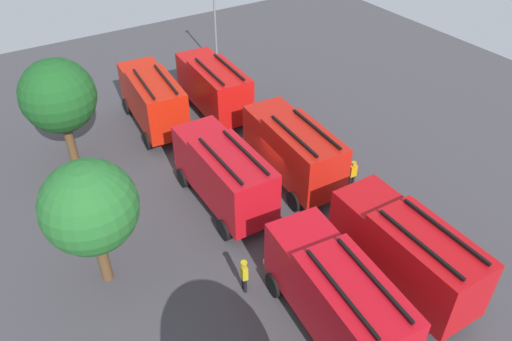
{
  "coord_description": "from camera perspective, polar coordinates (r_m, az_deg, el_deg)",
  "views": [
    {
      "loc": [
        -18.18,
        11.42,
        17.37
      ],
      "look_at": [
        0.0,
        0.0,
        1.4
      ],
      "focal_mm": 34.75,
      "sensor_mm": 36.0,
      "label": 1
    }
  ],
  "objects": [
    {
      "name": "firefighter_0",
      "position": [
        34.91,
        -9.24,
        8.22
      ],
      "size": [
        0.41,
        0.48,
        1.8
      ],
      "rotation": [
        0.0,
        0.0,
        0.51
      ],
      "color": "black",
      "rests_on": "ground"
    },
    {
      "name": "ground_plane",
      "position": [
        27.61,
        -0.0,
        -2.33
      ],
      "size": [
        55.04,
        55.04,
        0.0
      ],
      "primitive_type": "plane",
      "color": "#423F44"
    },
    {
      "name": "fire_truck_3",
      "position": [
        19.9,
        9.11,
        -13.87
      ],
      "size": [
        7.4,
        3.32,
        3.88
      ],
      "rotation": [
        0.0,
        0.0,
        -0.1
      ],
      "color": "red",
      "rests_on": "ground"
    },
    {
      "name": "fire_truck_0",
      "position": [
        22.15,
        16.76,
        -8.75
      ],
      "size": [
        7.24,
        2.85,
        3.88
      ],
      "rotation": [
        0.0,
        0.0,
        -0.02
      ],
      "color": "red",
      "rests_on": "ground"
    },
    {
      "name": "fire_truck_4",
      "position": [
        25.42,
        -3.76,
        -0.22
      ],
      "size": [
        7.24,
        2.85,
        3.88
      ],
      "rotation": [
        0.0,
        0.0,
        -0.02
      ],
      "color": "red",
      "rests_on": "ground"
    },
    {
      "name": "tree_1",
      "position": [
        21.2,
        -18.6,
        -4.07
      ],
      "size": [
        4.02,
        4.02,
        6.24
      ],
      "color": "brown",
      "rests_on": "ground"
    },
    {
      "name": "firefighter_3",
      "position": [
        27.8,
        11.05,
        -0.32
      ],
      "size": [
        0.28,
        0.43,
        1.71
      ],
      "rotation": [
        0.0,
        0.0,
        6.25
      ],
      "color": "black",
      "rests_on": "ground"
    },
    {
      "name": "firefighter_2",
      "position": [
        21.86,
        -1.37,
        -11.88
      ],
      "size": [
        0.46,
        0.33,
        1.77
      ],
      "rotation": [
        0.0,
        0.0,
        1.35
      ],
      "color": "black",
      "rests_on": "ground"
    },
    {
      "name": "tree_2",
      "position": [
        29.72,
        -21.82,
        7.94
      ],
      "size": [
        4.18,
        4.18,
        6.47
      ],
      "color": "brown",
      "rests_on": "ground"
    },
    {
      "name": "fire_truck_1",
      "position": [
        27.2,
        4.26,
        2.52
      ],
      "size": [
        7.34,
        3.13,
        3.88
      ],
      "rotation": [
        0.0,
        0.0,
        -0.07
      ],
      "color": "red",
      "rests_on": "ground"
    },
    {
      "name": "lamppost",
      "position": [
        40.16,
        -4.74,
        16.73
      ],
      "size": [
        0.36,
        0.36,
        6.41
      ],
      "color": "slate",
      "rests_on": "ground"
    },
    {
      "name": "firefighter_1",
      "position": [
        39.36,
        -7.9,
        11.63
      ],
      "size": [
        0.48,
        0.39,
        1.69
      ],
      "rotation": [
        0.0,
        0.0,
        2.0
      ],
      "color": "black",
      "rests_on": "ground"
    },
    {
      "name": "fire_truck_5",
      "position": [
        32.76,
        -11.81,
        8.16
      ],
      "size": [
        7.39,
        3.29,
        3.88
      ],
      "rotation": [
        0.0,
        0.0,
        -0.09
      ],
      "color": "red",
      "rests_on": "ground"
    },
    {
      "name": "fire_truck_2",
      "position": [
        33.71,
        -4.92,
        9.67
      ],
      "size": [
        7.34,
        3.11,
        3.88
      ],
      "rotation": [
        0.0,
        0.0,
        -0.06
      ],
      "color": "red",
      "rests_on": "ground"
    },
    {
      "name": "traffic_cone_0",
      "position": [
        27.12,
        14.84,
        -3.78
      ],
      "size": [
        0.45,
        0.45,
        0.64
      ],
      "primitive_type": "cone",
      "color": "#F2600C",
      "rests_on": "ground"
    }
  ]
}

